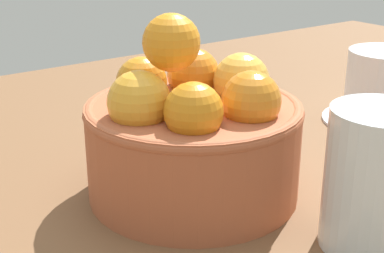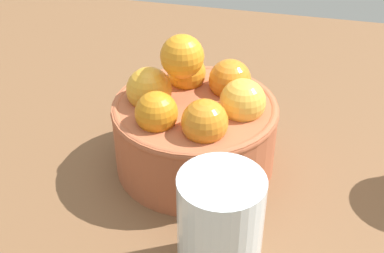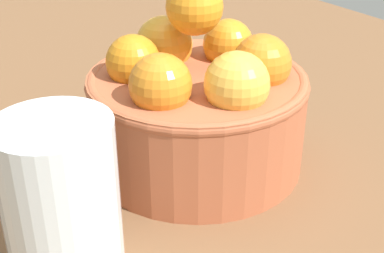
% 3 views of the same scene
% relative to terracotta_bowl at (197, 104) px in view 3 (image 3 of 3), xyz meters
% --- Properties ---
extents(ground_plane, '(1.45, 0.86, 0.03)m').
position_rel_terracotta_bowl_xyz_m(ground_plane, '(-0.00, 0.00, -0.07)').
color(ground_plane, brown).
extents(terracotta_bowl, '(0.16, 0.16, 0.14)m').
position_rel_terracotta_bowl_xyz_m(terracotta_bowl, '(0.00, 0.00, 0.00)').
color(terracotta_bowl, '#AD5938').
rests_on(terracotta_bowl, ground_plane).
extents(water_glass, '(0.07, 0.07, 0.09)m').
position_rel_terracotta_bowl_xyz_m(water_glass, '(-0.05, 0.13, -0.00)').
color(water_glass, silver).
rests_on(water_glass, ground_plane).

